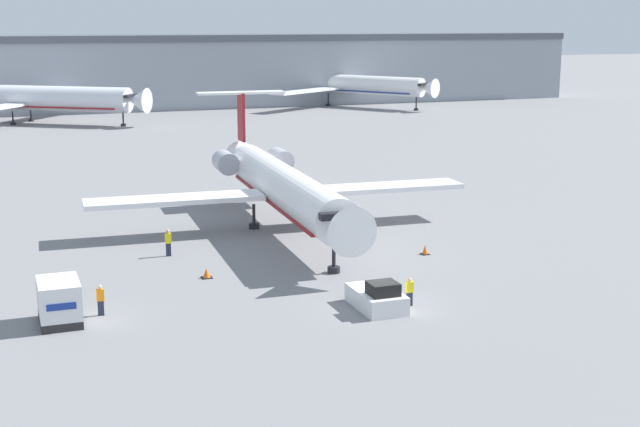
% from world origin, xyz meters
% --- Properties ---
extents(ground_plane, '(600.00, 600.00, 0.00)m').
position_xyz_m(ground_plane, '(0.00, 0.00, 0.00)').
color(ground_plane, slate).
extents(terminal_building, '(180.00, 16.80, 13.01)m').
position_xyz_m(terminal_building, '(0.00, 120.00, 6.53)').
color(terminal_building, '#8C939E').
rests_on(terminal_building, ground).
extents(airplane_main, '(29.41, 31.22, 9.40)m').
position_xyz_m(airplane_main, '(0.80, 20.06, 3.43)').
color(airplane_main, white).
rests_on(airplane_main, ground).
extents(pushback_tug, '(2.25, 3.99, 1.73)m').
position_xyz_m(pushback_tug, '(-0.14, 0.02, 0.63)').
color(pushback_tug, silver).
rests_on(pushback_tug, ground).
extents(luggage_cart, '(2.11, 3.20, 2.32)m').
position_xyz_m(luggage_cart, '(-16.83, 3.57, 1.16)').
color(luggage_cart, '#232326').
rests_on(luggage_cart, ground).
extents(worker_near_tug, '(0.40, 0.24, 1.62)m').
position_xyz_m(worker_near_tug, '(1.77, -0.17, 0.84)').
color(worker_near_tug, '#232838').
rests_on(worker_near_tug, ground).
extents(worker_by_wing, '(0.40, 0.26, 1.85)m').
position_xyz_m(worker_by_wing, '(-8.88, 15.16, 0.98)').
color(worker_by_wing, '#232838').
rests_on(worker_by_wing, ground).
extents(worker_on_apron, '(0.40, 0.24, 1.72)m').
position_xyz_m(worker_on_apron, '(-14.66, 4.08, 0.90)').
color(worker_on_apron, '#232838').
rests_on(worker_on_apron, ground).
extents(traffic_cone_left, '(0.67, 0.67, 0.62)m').
position_xyz_m(traffic_cone_left, '(-7.65, 9.13, 0.29)').
color(traffic_cone_left, black).
rests_on(traffic_cone_left, ground).
extents(traffic_cone_right, '(0.55, 0.55, 0.67)m').
position_xyz_m(traffic_cone_right, '(7.65, 9.53, 0.32)').
color(traffic_cone_right, black).
rests_on(traffic_cone_right, ground).
extents(airplane_parked_far_left, '(32.20, 35.27, 10.81)m').
position_xyz_m(airplane_parked_far_left, '(41.55, 111.63, 4.01)').
color(airplane_parked_far_left, white).
rests_on(airplane_parked_far_left, ground).
extents(airplane_parked_far_right, '(35.43, 31.01, 10.91)m').
position_xyz_m(airplane_parked_far_right, '(-14.11, 100.97, 3.91)').
color(airplane_parked_far_right, silver).
rests_on(airplane_parked_far_right, ground).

